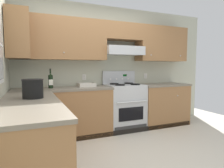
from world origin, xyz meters
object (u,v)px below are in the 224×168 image
at_px(stove, 124,106).
at_px(wine_bottle, 51,80).
at_px(bucket, 33,88).
at_px(bowl, 86,85).

bearing_deg(stove, wine_bottle, 178.45).
bearing_deg(bucket, bowl, 48.96).
height_order(bowl, bucket, bucket).
relative_size(stove, wine_bottle, 3.46).
relative_size(bowl, bucket, 1.25).
bearing_deg(bucket, wine_bottle, 73.83).
bearing_deg(stove, bucket, -149.14).
xyz_separation_m(stove, wine_bottle, (-1.45, 0.04, 0.57)).
distance_m(wine_bottle, bucket, 1.14).
xyz_separation_m(stove, bowl, (-0.79, 0.07, 0.45)).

